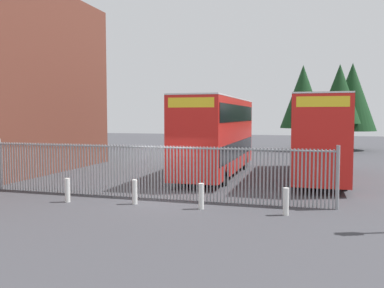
{
  "coord_description": "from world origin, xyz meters",
  "views": [
    {
      "loc": [
        5.58,
        -15.45,
        3.4
      ],
      "look_at": [
        0.0,
        4.0,
        2.0
      ],
      "focal_mm": 37.87,
      "sensor_mm": 36.0,
      "label": 1
    }
  ],
  "objects_px": {
    "bollard_near_left": "(68,190)",
    "double_decker_bus_near_gate": "(319,134)",
    "bollard_far_right": "(286,202)",
    "double_decker_bus_behind_fence_left": "(217,133)",
    "bollard_near_right": "(201,196)",
    "bollard_center_front": "(135,192)"
  },
  "relations": [
    {
      "from": "double_decker_bus_near_gate",
      "to": "bollard_near_right",
      "type": "height_order",
      "value": "double_decker_bus_near_gate"
    },
    {
      "from": "bollard_near_left",
      "to": "double_decker_bus_near_gate",
      "type": "bearing_deg",
      "value": 43.7
    },
    {
      "from": "bollard_near_left",
      "to": "bollard_far_right",
      "type": "height_order",
      "value": "same"
    },
    {
      "from": "bollard_far_right",
      "to": "double_decker_bus_near_gate",
      "type": "bearing_deg",
      "value": 82.16
    },
    {
      "from": "double_decker_bus_behind_fence_left",
      "to": "bollard_near_left",
      "type": "bearing_deg",
      "value": -114.94
    },
    {
      "from": "bollard_center_front",
      "to": "bollard_near_right",
      "type": "xyz_separation_m",
      "value": [
        2.68,
        -0.09,
        0.0
      ]
    },
    {
      "from": "bollard_center_front",
      "to": "bollard_far_right",
      "type": "relative_size",
      "value": 1.0
    },
    {
      "from": "bollard_near_right",
      "to": "bollard_far_right",
      "type": "relative_size",
      "value": 1.0
    },
    {
      "from": "double_decker_bus_behind_fence_left",
      "to": "bollard_near_right",
      "type": "distance_m",
      "value": 8.81
    },
    {
      "from": "bollard_near_left",
      "to": "bollard_far_right",
      "type": "distance_m",
      "value": 8.42
    },
    {
      "from": "double_decker_bus_near_gate",
      "to": "bollard_far_right",
      "type": "bearing_deg",
      "value": -97.84
    },
    {
      "from": "double_decker_bus_behind_fence_left",
      "to": "bollard_near_left",
      "type": "distance_m",
      "value": 9.89
    },
    {
      "from": "double_decker_bus_near_gate",
      "to": "bollard_center_front",
      "type": "relative_size",
      "value": 11.38
    },
    {
      "from": "double_decker_bus_near_gate",
      "to": "bollard_near_left",
      "type": "distance_m",
      "value": 13.5
    },
    {
      "from": "double_decker_bus_behind_fence_left",
      "to": "bollard_far_right",
      "type": "bearing_deg",
      "value": -63.28
    },
    {
      "from": "bollard_center_front",
      "to": "bollard_near_right",
      "type": "relative_size",
      "value": 1.0
    },
    {
      "from": "double_decker_bus_behind_fence_left",
      "to": "bollard_near_right",
      "type": "height_order",
      "value": "double_decker_bus_behind_fence_left"
    },
    {
      "from": "double_decker_bus_near_gate",
      "to": "double_decker_bus_behind_fence_left",
      "type": "height_order",
      "value": "same"
    },
    {
      "from": "double_decker_bus_behind_fence_left",
      "to": "bollard_far_right",
      "type": "xyz_separation_m",
      "value": [
        4.33,
        -8.59,
        -1.95
      ]
    },
    {
      "from": "bollard_far_right",
      "to": "bollard_center_front",
      "type": "bearing_deg",
      "value": 178.08
    },
    {
      "from": "bollard_center_front",
      "to": "bollard_far_right",
      "type": "xyz_separation_m",
      "value": [
        5.7,
        -0.19,
        0.0
      ]
    },
    {
      "from": "bollard_near_right",
      "to": "double_decker_bus_behind_fence_left",
      "type": "bearing_deg",
      "value": 98.68
    }
  ]
}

